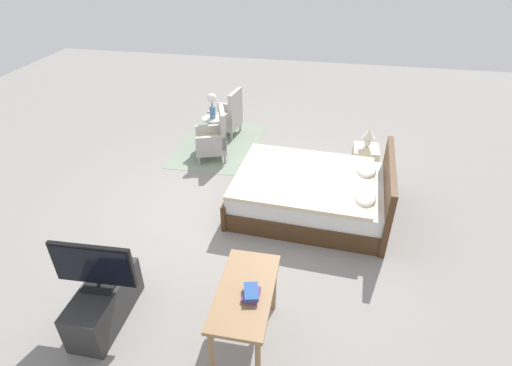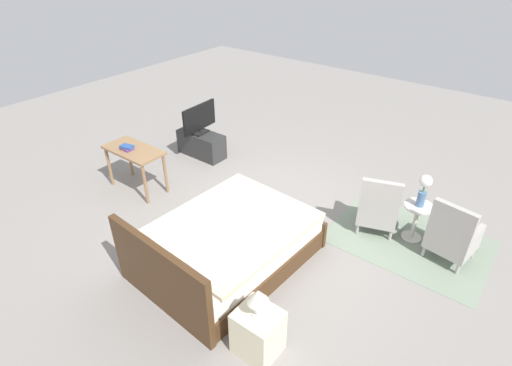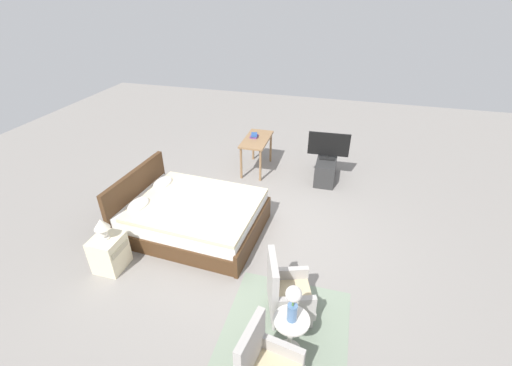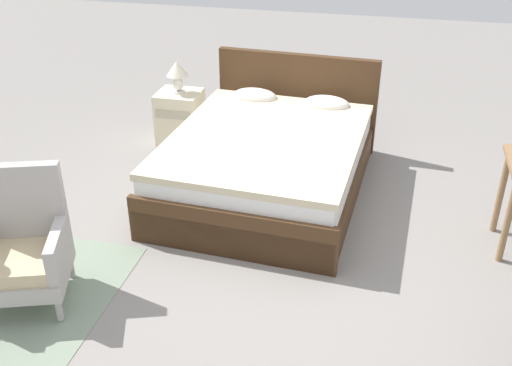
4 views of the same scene
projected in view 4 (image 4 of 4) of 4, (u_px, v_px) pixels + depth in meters
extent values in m
plane|color=gray|center=(265.00, 260.00, 4.51)|extent=(16.00, 16.00, 0.00)
cube|color=#472D19|center=(268.00, 176.00, 5.38)|extent=(1.72, 2.29, 0.28)
cube|color=white|center=(269.00, 150.00, 5.26)|extent=(1.66, 2.20, 0.24)
cube|color=beige|center=(266.00, 139.00, 5.11)|extent=(1.69, 2.02, 0.06)
cube|color=#472D19|center=(297.00, 100.00, 6.11)|extent=(1.63, 0.18, 0.96)
cube|color=#472D19|center=(230.00, 234.00, 4.46)|extent=(1.63, 0.16, 0.40)
ellipsoid|color=white|center=(255.00, 96.00, 5.90)|extent=(0.46, 0.31, 0.14)
ellipsoid|color=white|center=(327.00, 104.00, 5.72)|extent=(0.46, 0.31, 0.14)
cylinder|color=#ADA8A3|center=(59.00, 310.00, 3.89)|extent=(0.04, 0.04, 0.16)
cylinder|color=#ADA8A3|center=(5.00, 271.00, 4.24)|extent=(0.04, 0.04, 0.16)
cylinder|color=#ADA8A3|center=(71.00, 267.00, 4.29)|extent=(0.04, 0.04, 0.16)
cube|color=#ADA8A3|center=(27.00, 273.00, 4.00)|extent=(0.69, 0.69, 0.12)
cube|color=#C6B289|center=(24.00, 260.00, 3.94)|extent=(0.63, 0.63, 0.10)
cube|color=#ADA8A3|center=(24.00, 207.00, 4.01)|extent=(0.54, 0.25, 0.64)
cube|color=#ADA8A3|center=(58.00, 248.00, 3.93)|extent=(0.24, 0.51, 0.26)
cube|color=beige|center=(180.00, 117.00, 6.25)|extent=(0.44, 0.40, 0.54)
cube|color=#B3AB8E|center=(173.00, 115.00, 6.02)|extent=(0.37, 0.01, 0.09)
cylinder|color=silver|center=(179.00, 91.00, 6.11)|extent=(0.13, 0.13, 0.02)
ellipsoid|color=silver|center=(178.00, 83.00, 6.07)|extent=(0.11, 0.11, 0.16)
cone|color=silver|center=(177.00, 68.00, 5.99)|extent=(0.22, 0.22, 0.15)
cylinder|color=#8E6B47|center=(508.00, 220.00, 4.34)|extent=(0.05, 0.05, 0.71)
cylinder|color=#8E6B47|center=(501.00, 192.00, 4.70)|extent=(0.05, 0.05, 0.71)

